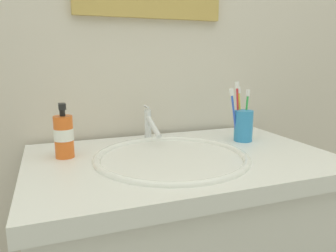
% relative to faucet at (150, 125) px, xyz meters
% --- Properties ---
extents(tiled_wall_back, '(2.10, 0.04, 2.40)m').
position_rel_faucet_xyz_m(tiled_wall_back, '(0.04, 0.13, 0.27)').
color(tiled_wall_back, beige).
rests_on(tiled_wall_back, ground).
extents(sink_basin, '(0.46, 0.46, 0.11)m').
position_rel_faucet_xyz_m(sink_basin, '(0.00, -0.21, -0.09)').
color(sink_basin, white).
rests_on(sink_basin, vanity_counter).
extents(faucet, '(0.02, 0.17, 0.12)m').
position_rel_faucet_xyz_m(faucet, '(0.00, 0.00, 0.00)').
color(faucet, silver).
rests_on(faucet, sink_basin).
extents(toothbrush_cup, '(0.06, 0.06, 0.11)m').
position_rel_faucet_xyz_m(toothbrush_cup, '(0.31, -0.11, -0.00)').
color(toothbrush_cup, '#338CCC').
rests_on(toothbrush_cup, vanity_counter).
extents(toothbrush_yellow, '(0.02, 0.03, 0.18)m').
position_rel_faucet_xyz_m(toothbrush_yellow, '(0.31, -0.09, 0.05)').
color(toothbrush_yellow, yellow).
rests_on(toothbrush_yellow, toothbrush_cup).
extents(toothbrush_red, '(0.02, 0.03, 0.20)m').
position_rel_faucet_xyz_m(toothbrush_red, '(0.30, -0.09, 0.06)').
color(toothbrush_red, red).
rests_on(toothbrush_red, toothbrush_cup).
extents(toothbrush_blue, '(0.05, 0.02, 0.18)m').
position_rel_faucet_xyz_m(toothbrush_blue, '(0.27, -0.11, 0.05)').
color(toothbrush_blue, blue).
rests_on(toothbrush_blue, toothbrush_cup).
extents(toothbrush_green, '(0.03, 0.02, 0.18)m').
position_rel_faucet_xyz_m(toothbrush_green, '(0.33, -0.10, 0.05)').
color(toothbrush_green, green).
rests_on(toothbrush_green, toothbrush_cup).
extents(soap_dispenser, '(0.06, 0.06, 0.16)m').
position_rel_faucet_xyz_m(soap_dispenser, '(-0.29, -0.10, 0.01)').
color(soap_dispenser, orange).
rests_on(soap_dispenser, vanity_counter).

